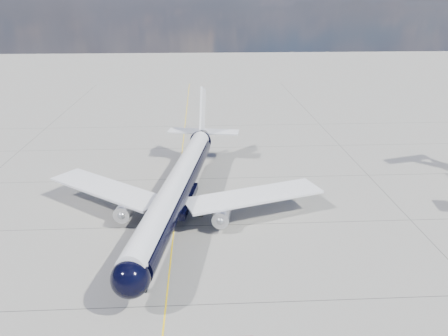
{
  "coord_description": "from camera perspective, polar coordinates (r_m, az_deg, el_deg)",
  "views": [
    {
      "loc": [
        3.58,
        -37.9,
        26.48
      ],
      "look_at": [
        6.68,
        19.21,
        4.0
      ],
      "focal_mm": 35.0,
      "sensor_mm": 36.0,
      "label": 1
    }
  ],
  "objects": [
    {
      "name": "ground",
      "position": [
        72.97,
        -5.71,
        0.07
      ],
      "size": [
        320.0,
        320.0,
        0.0
      ],
      "primitive_type": "plane",
      "color": "gray",
      "rests_on": "ground"
    },
    {
      "name": "taxiway_centerline",
      "position": [
        68.34,
        -5.87,
        -1.46
      ],
      "size": [
        0.16,
        160.0,
        0.01
      ],
      "primitive_type": "cube",
      "color": "yellow",
      "rests_on": "ground"
    },
    {
      "name": "main_airliner",
      "position": [
        56.05,
        -5.96,
        -2.25
      ],
      "size": [
        36.61,
        45.01,
        13.05
      ],
      "rotation": [
        0.0,
        0.0,
        -0.17
      ],
      "color": "black",
      "rests_on": "ground"
    }
  ]
}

